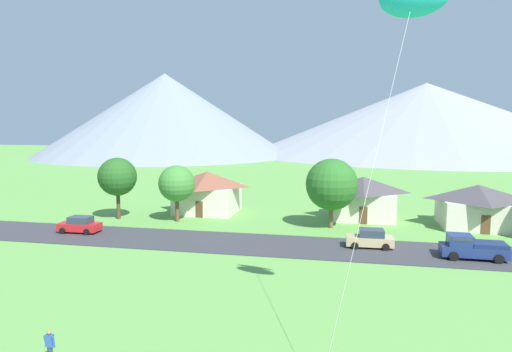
% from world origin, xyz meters
% --- Properties ---
extents(road_strip, '(160.00, 7.60, 0.08)m').
position_xyz_m(road_strip, '(0.00, 31.57, 0.04)').
color(road_strip, '#38383D').
rests_on(road_strip, ground).
extents(mountain_east_ridge, '(89.69, 89.69, 28.94)m').
position_xyz_m(mountain_east_ridge, '(-59.47, 142.98, 14.47)').
color(mountain_east_ridge, gray).
rests_on(mountain_east_ridge, ground).
extents(mountain_far_east_ridge, '(132.56, 132.56, 26.46)m').
position_xyz_m(mountain_far_east_ridge, '(32.83, 171.63, 13.23)').
color(mountain_far_east_ridge, '#8E939E').
rests_on(mountain_far_east_ridge, ground).
extents(house_leftmost, '(8.15, 7.48, 4.68)m').
position_xyz_m(house_leftmost, '(19.11, 43.65, 2.42)').
color(house_leftmost, beige).
rests_on(house_leftmost, ground).
extents(house_left_center, '(7.96, 7.23, 5.26)m').
position_xyz_m(house_left_center, '(-12.34, 45.41, 2.72)').
color(house_left_center, beige).
rests_on(house_left_center, ground).
extents(house_right_center, '(7.85, 6.59, 5.04)m').
position_xyz_m(house_right_center, '(6.97, 45.56, 2.61)').
color(house_right_center, beige).
rests_on(house_right_center, ground).
extents(tree_left_of_center, '(4.52, 4.52, 7.34)m').
position_xyz_m(tree_left_of_center, '(-21.49, 39.39, 5.06)').
color(tree_left_of_center, '#4C3823').
rests_on(tree_left_of_center, ground).
extents(tree_center, '(4.19, 4.19, 6.55)m').
position_xyz_m(tree_center, '(-14.14, 39.53, 4.43)').
color(tree_center, brown).
rests_on(tree_center, ground).
extents(tree_right_of_center, '(5.61, 5.61, 7.60)m').
position_xyz_m(tree_right_of_center, '(3.47, 39.85, 4.78)').
color(tree_right_of_center, brown).
rests_on(tree_right_of_center, ground).
extents(parked_car_tan_west_end, '(4.27, 2.22, 1.68)m').
position_xyz_m(parked_car_tan_west_end, '(7.31, 32.52, 0.87)').
color(parked_car_tan_west_end, tan).
rests_on(parked_car_tan_west_end, road_strip).
extents(parked_car_red_mid_west, '(4.23, 2.14, 1.68)m').
position_xyz_m(parked_car_red_mid_west, '(-21.93, 32.17, 0.87)').
color(parked_car_red_mid_west, red).
rests_on(parked_car_red_mid_west, road_strip).
extents(pickup_truck_navy_west_side, '(5.24, 2.41, 1.99)m').
position_xyz_m(pickup_truck_navy_west_side, '(15.47, 30.69, 1.06)').
color(pickup_truck_navy_west_side, navy).
rests_on(pickup_truck_navy_west_side, road_strip).
extents(kite_flyer_with_kite, '(5.37, 5.55, 18.02)m').
position_xyz_m(kite_flyer_with_kite, '(7.93, 13.25, 16.76)').
color(kite_flyer_with_kite, black).
rests_on(kite_flyer_with_kite, ground).
extents(watcher_person, '(0.56, 0.24, 1.68)m').
position_xyz_m(watcher_person, '(-8.29, 8.85, 0.88)').
color(watcher_person, navy).
rests_on(watcher_person, ground).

